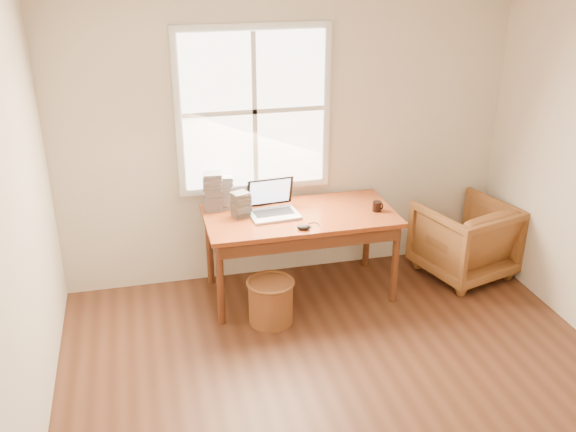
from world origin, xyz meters
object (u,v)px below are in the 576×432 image
object	(u,v)px
laptop	(274,201)
desk	(300,216)
wicker_stool	(271,302)
cd_stack_a	(224,192)
armchair	(464,239)
coffee_mug	(377,206)

from	to	relation	value
laptop	desk	bearing A→B (deg)	-5.78
wicker_stool	cd_stack_a	xyz separation A→B (m)	(-0.25, 0.69, 0.71)
laptop	armchair	bearing A→B (deg)	-5.79
wicker_stool	laptop	bearing A→B (deg)	72.80
desk	wicker_stool	distance (m)	0.76
coffee_mug	cd_stack_a	size ratio (longest dim) A/B	0.29
wicker_stool	cd_stack_a	size ratio (longest dim) A/B	1.25
armchair	laptop	xyz separation A→B (m)	(-1.77, 0.03, 0.54)
desk	laptop	distance (m)	0.27
desk	coffee_mug	size ratio (longest dim) A/B	18.94
laptop	cd_stack_a	size ratio (longest dim) A/B	1.32
desk	cd_stack_a	bearing A→B (deg)	154.34
armchair	laptop	world-z (taller)	laptop
desk	cd_stack_a	xyz separation A→B (m)	(-0.60, 0.29, 0.16)
armchair	wicker_stool	size ratio (longest dim) A/B	2.13
armchair	cd_stack_a	distance (m)	2.23
armchair	desk	bearing A→B (deg)	-16.72
armchair	cd_stack_a	bearing A→B (deg)	-24.05
desk	armchair	distance (m)	1.60
coffee_mug	cd_stack_a	world-z (taller)	cd_stack_a
coffee_mug	cd_stack_a	bearing A→B (deg)	-172.08
desk	laptop	xyz separation A→B (m)	(-0.22, 0.00, 0.16)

